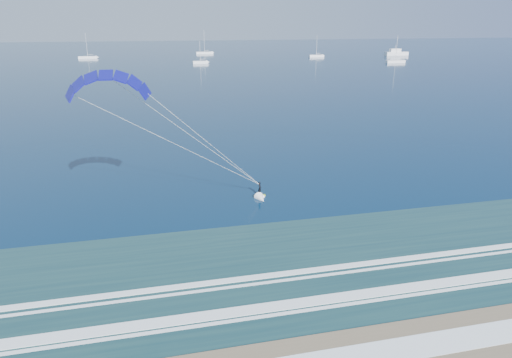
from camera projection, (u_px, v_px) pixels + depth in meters
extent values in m
plane|color=#082847|center=(344.00, 354.00, 27.11)|extent=(900.00, 900.00, 0.00)
cube|color=#1E423F|center=(301.00, 283.00, 34.46)|extent=(600.00, 22.00, 0.03)
cube|color=white|center=(335.00, 338.00, 28.47)|extent=(600.00, 0.90, 0.07)
cube|color=white|center=(313.00, 301.00, 32.15)|extent=(600.00, 1.10, 0.07)
cube|color=white|center=(295.00, 272.00, 35.83)|extent=(600.00, 0.70, 0.07)
cube|color=white|center=(348.00, 358.00, 26.61)|extent=(600.00, 2.00, 0.02)
cube|color=#9ABC16|center=(260.00, 195.00, 51.62)|extent=(1.28, 0.41, 0.07)
imported|color=black|center=(260.00, 189.00, 51.35)|extent=(0.54, 0.66, 1.57)
cone|color=white|center=(261.00, 199.00, 50.38)|extent=(1.31, 1.74, 1.10)
cube|color=white|center=(396.00, 54.00, 258.02)|extent=(13.31, 3.55, 1.95)
cube|color=white|center=(395.00, 50.00, 257.19)|extent=(6.21, 2.84, 1.78)
cylinder|color=silver|center=(395.00, 47.00, 256.57)|extent=(0.16, 0.16, 2.00)
cube|color=white|center=(88.00, 57.00, 236.70)|extent=(9.40, 2.40, 1.20)
cylinder|color=silver|center=(86.00, 45.00, 234.63)|extent=(0.18, 0.18, 11.38)
cylinder|color=silver|center=(90.00, 55.00, 236.50)|extent=(2.60, 0.12, 0.12)
cube|color=white|center=(200.00, 62.00, 209.19)|extent=(6.89, 2.40, 1.20)
cylinder|color=silver|center=(200.00, 51.00, 207.58)|extent=(0.18, 0.18, 8.61)
cylinder|color=silver|center=(203.00, 59.00, 208.99)|extent=(2.60, 0.12, 0.12)
cube|color=white|center=(205.00, 53.00, 270.44)|extent=(9.99, 2.40, 1.20)
cylinder|color=silver|center=(204.00, 41.00, 268.23)|extent=(0.18, 0.18, 12.21)
cylinder|color=silver|center=(207.00, 50.00, 270.24)|extent=(2.60, 0.12, 0.12)
cube|color=white|center=(316.00, 56.00, 246.39)|extent=(8.15, 2.40, 1.20)
cylinder|color=silver|center=(317.00, 45.00, 244.55)|extent=(0.18, 0.18, 10.00)
cylinder|color=silver|center=(319.00, 53.00, 246.19)|extent=(2.60, 0.12, 0.12)
cube|color=white|center=(395.00, 62.00, 212.82)|extent=(9.16, 2.40, 1.20)
cylinder|color=silver|center=(397.00, 48.00, 210.79)|extent=(0.18, 0.18, 11.16)
cylinder|color=silver|center=(398.00, 58.00, 212.62)|extent=(2.60, 0.12, 0.12)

